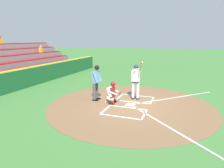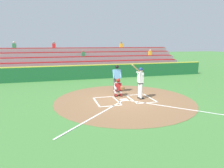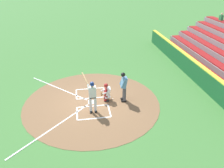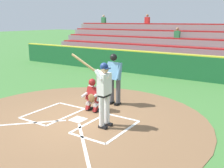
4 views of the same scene
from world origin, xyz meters
The scene contains 8 objects.
ground_plane centered at (0.00, 0.00, 0.00)m, with size 120.00×120.00×0.00m, color #427A38.
dirt_circle centered at (0.00, 0.00, 0.01)m, with size 8.00×8.00×0.01m, color brown.
home_plate_and_chalk centered at (0.00, 0.88, 0.01)m, with size 7.93×4.91×0.01m.
batter centered at (-0.99, 0.01, 1.10)m, with size 0.93×0.70×2.13m.
catcher centered at (0.08, -0.89, 0.59)m, with size 0.59×0.62×1.13m.
plate_umpire centered at (-0.13, -1.89, 1.08)m, with size 0.59×0.42×1.86m.
baseball centered at (0.10, -1.28, 0.04)m, with size 0.07×0.07×0.07m, color white.
backstop_wall centered at (0.00, -7.50, 0.65)m, with size 22.00×0.36×1.31m.
Camera 1 is at (8.97, 2.33, 3.17)m, focal length 31.60 mm.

